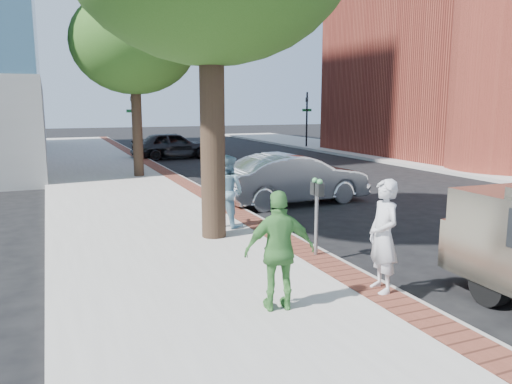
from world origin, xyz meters
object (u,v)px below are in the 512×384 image
parking_meter (317,200)px  sedan_silver (294,179)px  bg_car (172,145)px  person_gray (383,236)px  person_green (280,251)px  person_officer (228,191)px

parking_meter → sedan_silver: bearing=67.4°
bg_car → sedan_silver: bearing=177.1°
person_gray → person_green: size_ratio=1.03×
person_green → bg_car: 21.58m
person_green → sedan_silver: (3.94, 7.33, -0.23)m
parking_meter → sedan_silver: (2.21, 5.31, -0.44)m
person_officer → bg_car: size_ratio=0.38×
person_officer → person_green: (-0.95, -4.84, 0.00)m
parking_meter → person_officer: person_officer is taller
parking_meter → person_green: 2.67m
person_gray → sedan_silver: size_ratio=0.38×
person_officer → sedan_silver: (2.98, 2.50, -0.23)m
parking_meter → person_gray: 2.02m
person_officer → sedan_silver: size_ratio=0.36×
parking_meter → person_gray: size_ratio=0.85×
person_gray → bg_car: 21.36m
sedan_silver → bg_car: bearing=-2.2°
parking_meter → person_officer: bearing=105.3°
sedan_silver → person_officer: bearing=126.0°
person_green → person_gray: bearing=-168.5°
person_gray → person_officer: bearing=-162.5°
bg_car → person_gray: bearing=170.5°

